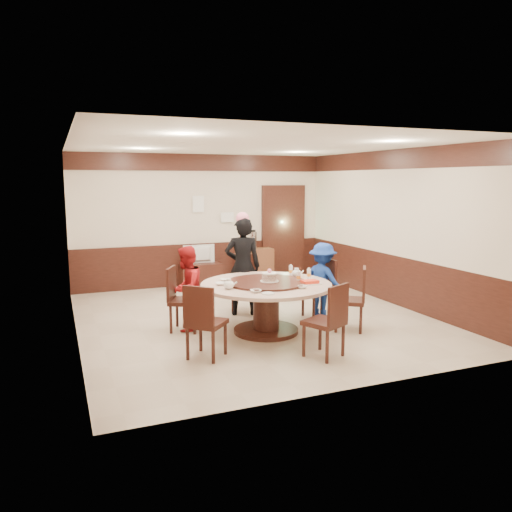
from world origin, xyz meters
name	(u,v)px	position (x,y,z in m)	size (l,w,h in m)	color
room	(254,254)	(0.01, 0.01, 1.08)	(6.00, 6.04, 2.84)	beige
banquet_table	(266,297)	(-0.11, -0.76, 0.53)	(1.93, 1.93, 0.78)	#341610
chair_0	(319,299)	(1.03, -0.32, 0.30)	(0.46, 0.45, 0.97)	#341610
chair_1	(244,293)	(0.04, 0.56, 0.30)	(0.59, 0.59, 0.97)	#341610
chair_2	(184,311)	(-1.22, -0.20, 0.30)	(0.60, 0.59, 0.97)	#341610
chair_3	(206,335)	(-1.25, -1.46, 0.30)	(0.62, 0.62, 0.97)	#341610
chair_4	(325,334)	(0.18, -2.01, 0.30)	(0.59, 0.59, 0.97)	#341610
chair_5	(350,310)	(1.12, -1.13, 0.30)	(0.61, 0.61, 0.97)	#341610
person_standing	(243,267)	(-0.08, 0.31, 0.82)	(0.60, 0.39, 1.65)	black
person_red	(187,288)	(-1.17, -0.19, 0.64)	(0.62, 0.49, 1.28)	#B0171B
person_blue	(323,280)	(1.09, -0.32, 0.62)	(0.80, 0.46, 1.24)	navy
birthday_cake	(270,277)	(-0.07, -0.79, 0.85)	(0.28, 0.28, 0.19)	white
teapot_left	(229,285)	(-0.75, -0.93, 0.81)	(0.17, 0.15, 0.13)	white
teapot_right	(297,273)	(0.51, -0.52, 0.81)	(0.17, 0.15, 0.13)	white
bowl_0	(225,280)	(-0.63, -0.38, 0.77)	(0.14, 0.14, 0.03)	white
bowl_1	(302,287)	(0.22, -1.28, 0.77)	(0.14, 0.14, 0.04)	white
bowl_2	(256,291)	(-0.48, -1.27, 0.77)	(0.15, 0.15, 0.04)	white
bowl_3	(309,281)	(0.50, -0.95, 0.77)	(0.14, 0.14, 0.04)	white
bowl_4	(221,284)	(-0.78, -0.63, 0.77)	(0.16, 0.16, 0.04)	white
saucer_near	(268,293)	(-0.36, -1.41, 0.76)	(0.18, 0.18, 0.01)	white
saucer_far	(280,275)	(0.34, -0.26, 0.76)	(0.18, 0.18, 0.01)	white
shrimp_platter	(310,283)	(0.44, -1.08, 0.78)	(0.30, 0.20, 0.06)	white
bottle_0	(299,277)	(0.37, -0.86, 0.83)	(0.06, 0.06, 0.16)	white
bottle_1	(309,274)	(0.61, -0.73, 0.83)	(0.06, 0.06, 0.16)	white
bottle_2	(291,271)	(0.48, -0.36, 0.83)	(0.06, 0.06, 0.16)	white
tv_stand	(200,275)	(-0.14, 2.75, 0.25)	(0.85, 0.45, 0.50)	#341610
television	(200,254)	(-0.14, 2.75, 0.70)	(0.69, 0.09, 0.39)	#959698
side_cabinet	(254,265)	(1.11, 2.78, 0.38)	(0.80, 0.40, 0.75)	brown
thermos	(253,240)	(1.09, 2.78, 0.94)	(0.15, 0.15, 0.38)	silver
notice_left	(198,204)	(-0.10, 2.96, 1.75)	(0.25, 0.00, 0.35)	white
notice_right	(227,217)	(0.55, 2.96, 1.45)	(0.30, 0.00, 0.22)	white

